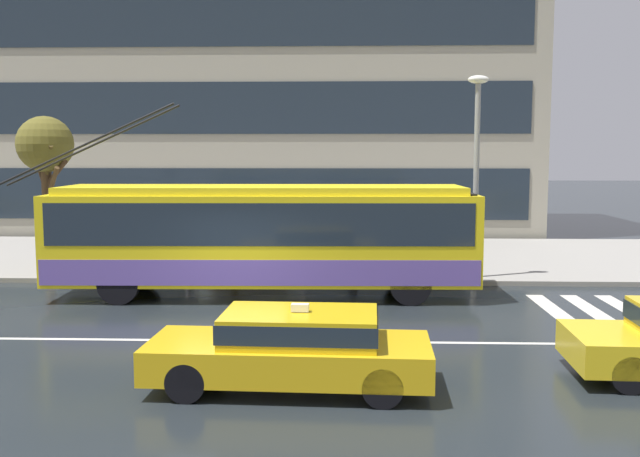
# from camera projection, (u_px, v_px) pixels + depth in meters

# --- Properties ---
(ground_plane) EXTENTS (160.00, 160.00, 0.00)m
(ground_plane) POSITION_uv_depth(u_px,v_px,m) (229.00, 326.00, 15.53)
(ground_plane) COLOR #20272B
(sidewalk_slab) EXTENTS (80.00, 10.00, 0.14)m
(sidewalk_slab) POSITION_uv_depth(u_px,v_px,m) (274.00, 256.00, 25.37)
(sidewalk_slab) COLOR gray
(sidewalk_slab) RESTS_ON ground_plane
(crosswalk_stripe_edge_near) EXTENTS (0.44, 4.40, 0.01)m
(crosswalk_stripe_edge_near) POSITION_uv_depth(u_px,v_px,m) (558.00, 314.00, 16.71)
(crosswalk_stripe_edge_near) COLOR beige
(crosswalk_stripe_edge_near) RESTS_ON ground_plane
(crosswalk_stripe_inner_a) EXTENTS (0.44, 4.40, 0.01)m
(crosswalk_stripe_inner_a) POSITION_uv_depth(u_px,v_px,m) (597.00, 314.00, 16.68)
(crosswalk_stripe_inner_a) COLOR beige
(crosswalk_stripe_inner_a) RESTS_ON ground_plane
(crosswalk_stripe_center) EXTENTS (0.44, 4.40, 0.01)m
(crosswalk_stripe_center) POSITION_uv_depth(u_px,v_px,m) (636.00, 314.00, 16.65)
(crosswalk_stripe_center) COLOR beige
(crosswalk_stripe_center) RESTS_ON ground_plane
(lane_centre_line) EXTENTS (72.00, 0.14, 0.01)m
(lane_centre_line) POSITION_uv_depth(u_px,v_px,m) (219.00, 340.00, 14.34)
(lane_centre_line) COLOR silver
(lane_centre_line) RESTS_ON ground_plane
(trolleybus) EXTENTS (12.46, 2.78, 5.06)m
(trolleybus) POSITION_uv_depth(u_px,v_px,m) (264.00, 236.00, 18.63)
(trolleybus) COLOR yellow
(trolleybus) RESTS_ON ground_plane
(taxi_oncoming_near) EXTENTS (4.60, 1.93, 1.39)m
(taxi_oncoming_near) POSITION_uv_depth(u_px,v_px,m) (293.00, 346.00, 11.38)
(taxi_oncoming_near) COLOR gold
(taxi_oncoming_near) RESTS_ON ground_plane
(bus_shelter) EXTENTS (3.84, 1.54, 2.58)m
(bus_shelter) POSITION_uv_depth(u_px,v_px,m) (247.00, 208.00, 22.24)
(bus_shelter) COLOR gray
(bus_shelter) RESTS_ON sidewalk_slab
(pedestrian_at_shelter) EXTENTS (0.43, 0.43, 1.65)m
(pedestrian_at_shelter) POSITION_uv_depth(u_px,v_px,m) (353.00, 235.00, 22.96)
(pedestrian_at_shelter) COLOR black
(pedestrian_at_shelter) RESTS_ON sidewalk_slab
(pedestrian_approaching_curb) EXTENTS (0.38, 0.38, 1.67)m
(pedestrian_approaching_curb) POSITION_uv_depth(u_px,v_px,m) (403.00, 237.00, 22.22)
(pedestrian_approaching_curb) COLOR #545240
(pedestrian_approaching_curb) RESTS_ON sidewalk_slab
(pedestrian_walking_past) EXTENTS (1.39, 1.39, 1.98)m
(pedestrian_walking_past) POSITION_uv_depth(u_px,v_px,m) (237.00, 217.00, 22.73)
(pedestrian_walking_past) COLOR black
(pedestrian_walking_past) RESTS_ON sidewalk_slab
(street_lamp) EXTENTS (0.60, 0.32, 5.84)m
(street_lamp) POSITION_uv_depth(u_px,v_px,m) (477.00, 157.00, 20.42)
(street_lamp) COLOR gray
(street_lamp) RESTS_ON sidewalk_slab
(street_tree_bare) EXTENTS (1.78, 2.03, 4.80)m
(street_tree_bare) POSITION_uv_depth(u_px,v_px,m) (45.00, 149.00, 22.51)
(street_tree_bare) COLOR #4D3824
(street_tree_bare) RESTS_ON sidewalk_slab
(office_tower_corner_left) EXTENTS (27.02, 10.65, 18.74)m
(office_tower_corner_left) POSITION_uv_depth(u_px,v_px,m) (249.00, 38.00, 34.78)
(office_tower_corner_left) COLOR #A09A86
(office_tower_corner_left) RESTS_ON ground_plane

